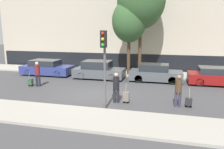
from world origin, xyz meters
TOP-DOWN VIEW (x-y plane):
  - ground_plane at (0.00, 0.00)m, footprint 80.00×80.00m
  - sidewalk_near at (0.00, -3.75)m, footprint 28.00×2.50m
  - sidewalk_far at (0.00, 7.00)m, footprint 28.00×3.00m
  - building_facade at (0.00, 10.39)m, footprint 28.00×2.43m
  - parked_car_0 at (-5.94, 4.74)m, footprint 4.50×1.91m
  - parked_car_1 at (-1.04, 4.49)m, footprint 4.12×1.88m
  - parked_car_2 at (3.55, 4.55)m, footprint 4.00×1.72m
  - parked_car_3 at (7.91, 4.48)m, footprint 3.97×1.81m
  - pedestrian_left at (-4.45, 0.96)m, footprint 0.34×0.34m
  - trolley_left at (-4.98, 0.83)m, footprint 0.34×0.29m
  - pedestrian_center at (1.74, -1.16)m, footprint 0.35×0.34m
  - trolley_center at (2.28, -1.11)m, footprint 0.34×0.29m
  - pedestrian_right at (5.00, -1.04)m, footprint 0.35×0.34m
  - trolley_right at (5.55, -1.00)m, footprint 0.34×0.29m
  - traffic_light at (1.41, -2.36)m, footprint 0.28×0.47m
  - bare_tree_down_street at (1.15, 6.22)m, footprint 2.90×2.90m

SIDE VIEW (x-z plane):
  - ground_plane at x=0.00m, z-range 0.00..0.00m
  - sidewalk_near at x=0.00m, z-range 0.00..0.12m
  - sidewalk_far at x=0.00m, z-range 0.00..0.12m
  - trolley_right at x=5.55m, z-range -0.21..0.83m
  - trolley_left at x=-4.98m, z-range -0.21..0.87m
  - trolley_center at x=2.28m, z-range -0.21..0.95m
  - parked_car_3 at x=7.91m, z-range -0.03..1.26m
  - parked_car_0 at x=-5.94m, z-range -0.04..1.31m
  - parked_car_2 at x=3.55m, z-range -0.04..1.32m
  - parked_car_1 at x=-1.04m, z-range -0.05..1.41m
  - pedestrian_center at x=1.74m, z-range 0.11..1.79m
  - pedestrian_right at x=5.00m, z-range 0.12..1.82m
  - pedestrian_left at x=-4.45m, z-range 0.12..1.89m
  - traffic_light at x=1.41m, z-range 0.83..4.75m
  - bare_tree_down_street at x=1.15m, z-range 1.48..7.81m
  - building_facade at x=0.00m, z-range -0.02..11.41m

